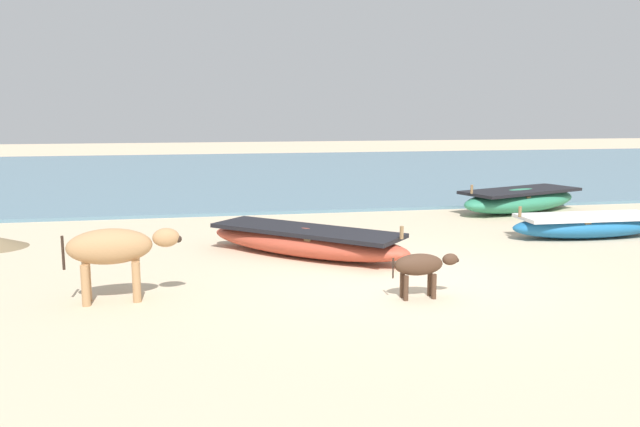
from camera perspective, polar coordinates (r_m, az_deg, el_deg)
ground at (r=9.53m, az=7.98°, el=-5.71°), size 80.00×80.00×0.00m
sea_water at (r=25.04m, az=-3.98°, el=3.75°), size 60.00×20.00×0.08m
fishing_boat_3 at (r=10.76m, az=-1.29°, el=-2.45°), size 3.48×3.26×0.68m
fishing_boat_5 at (r=13.35m, az=22.77°, el=-0.96°), size 3.09×0.97×0.64m
fishing_boat_6 at (r=16.06m, az=17.45°, el=1.18°), size 3.66×2.27×0.76m
cow_adult_tan at (r=8.57m, az=-17.91°, el=-3.04°), size 1.48×0.52×0.96m
calf_near_dark at (r=8.45m, az=9.01°, el=-4.67°), size 0.92×0.28×0.60m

